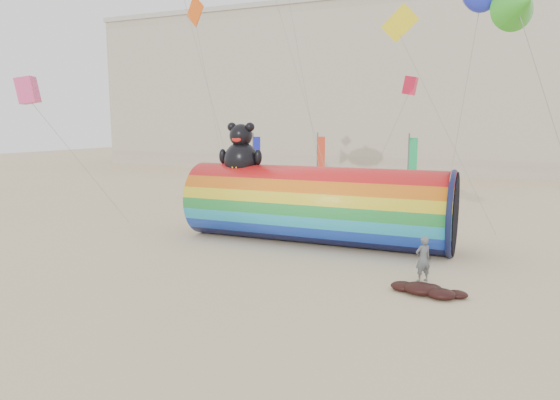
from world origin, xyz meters
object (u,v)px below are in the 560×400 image
at_px(hotel_building, 324,90).
at_px(windsock_assembly, 316,203).
at_px(kite_handler, 423,259).
at_px(fabric_bundle, 426,290).

height_order(hotel_building, windsock_assembly, hotel_building).
relative_size(kite_handler, fabric_bundle, 0.66).
xyz_separation_m(windsock_assembly, kite_handler, (5.73, -4.32, -1.13)).
bearing_deg(fabric_bundle, kite_handler, 102.82).
bearing_deg(hotel_building, windsock_assembly, -72.31).
bearing_deg(fabric_bundle, hotel_building, 112.13).
bearing_deg(hotel_building, fabric_bundle, -67.87).
relative_size(hotel_building, kite_handler, 34.88).
bearing_deg(windsock_assembly, hotel_building, 107.69).
height_order(hotel_building, kite_handler, hotel_building).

